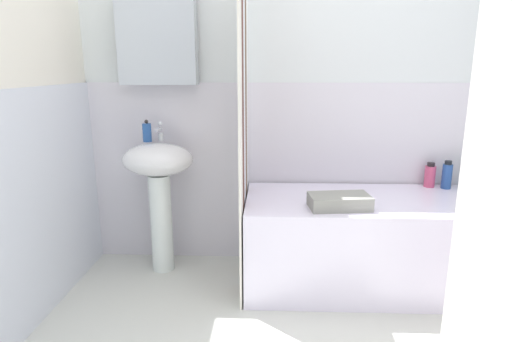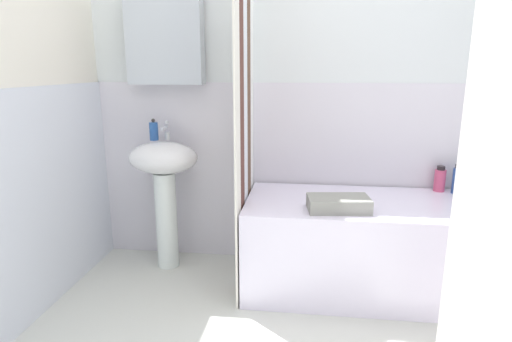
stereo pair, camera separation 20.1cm
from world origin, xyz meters
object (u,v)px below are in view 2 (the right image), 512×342
object	(u,v)px
shampoo_bottle	(458,180)
bathtub	(371,246)
sink	(164,177)
body_wash_bottle	(476,178)
towel_folded	(339,204)
soap_dispenser	(154,131)
lotion_bottle	(440,179)

from	to	relation	value
shampoo_bottle	bathtub	bearing A→B (deg)	-155.36
bathtub	shampoo_bottle	distance (m)	0.68
sink	shampoo_bottle	size ratio (longest dim) A/B	4.65
bathtub	shampoo_bottle	world-z (taller)	shampoo_bottle
body_wash_bottle	shampoo_bottle	bearing A→B (deg)	-177.42
towel_folded	body_wash_bottle	bearing A→B (deg)	26.44
sink	body_wash_bottle	distance (m)	1.93
soap_dispenser	shampoo_bottle	bearing A→B (deg)	0.98
soap_dispenser	body_wash_bottle	distance (m)	2.02
soap_dispenser	bathtub	world-z (taller)	soap_dispenser
shampoo_bottle	lotion_bottle	bearing A→B (deg)	159.14
sink	towel_folded	bearing A→B (deg)	-16.30
soap_dispenser	towel_folded	bearing A→B (deg)	-18.34
body_wash_bottle	lotion_bottle	world-z (taller)	body_wash_bottle
sink	shampoo_bottle	xyz separation A→B (m)	(1.82, 0.10, 0.01)
lotion_bottle	towel_folded	xyz separation A→B (m)	(-0.65, -0.45, -0.04)
body_wash_bottle	lotion_bottle	bearing A→B (deg)	171.36
towel_folded	bathtub	bearing A→B (deg)	39.33
shampoo_bottle	lotion_bottle	size ratio (longest dim) A/B	1.13
sink	body_wash_bottle	size ratio (longest dim) A/B	4.07
bathtub	towel_folded	distance (m)	0.41
lotion_bottle	towel_folded	world-z (taller)	lotion_bottle
soap_dispenser	bathtub	xyz separation A→B (m)	(1.37, -0.21, -0.63)
bathtub	lotion_bottle	world-z (taller)	lotion_bottle
bathtub	body_wash_bottle	xyz separation A→B (m)	(0.63, 0.25, 0.37)
soap_dispenser	shampoo_bottle	distance (m)	1.91
lotion_bottle	bathtub	bearing A→B (deg)	-147.48
sink	soap_dispenser	bearing A→B (deg)	138.66
sink	shampoo_bottle	world-z (taller)	sink
bathtub	towel_folded	xyz separation A→B (m)	(-0.21, -0.17, 0.31)
body_wash_bottle	shampoo_bottle	distance (m)	0.11
bathtub	body_wash_bottle	bearing A→B (deg)	21.23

